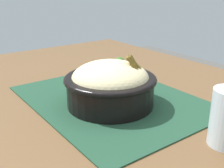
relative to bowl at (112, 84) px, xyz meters
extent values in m
cube|color=brown|center=(0.02, 0.01, -0.07)|extent=(1.28, 0.94, 0.04)
cylinder|color=brown|center=(0.60, -0.41, -0.46)|extent=(0.04, 0.04, 0.74)
cube|color=#1E422D|center=(0.03, -0.02, -0.05)|extent=(0.46, 0.36, 0.00)
cylinder|color=black|center=(0.00, 0.00, -0.02)|extent=(0.20, 0.20, 0.07)
torus|color=black|center=(0.00, 0.00, 0.01)|extent=(0.21, 0.21, 0.01)
ellipsoid|color=beige|center=(0.00, 0.00, 0.01)|extent=(0.23, 0.23, 0.08)
sphere|color=#345F25|center=(0.03, -0.05, 0.04)|extent=(0.03, 0.03, 0.03)
cylinder|color=orange|center=(0.03, -0.02, 0.03)|extent=(0.03, 0.02, 0.01)
cube|color=brown|center=(-0.04, -0.03, 0.05)|extent=(0.04, 0.04, 0.05)
cube|color=brown|center=(-0.03, -0.04, 0.05)|extent=(0.04, 0.05, 0.04)
cube|color=silver|center=(0.10, -0.08, -0.05)|extent=(0.01, 0.07, 0.00)
cube|color=silver|center=(0.09, -0.04, -0.05)|extent=(0.01, 0.01, 0.00)
cube|color=silver|center=(0.09, -0.02, -0.05)|extent=(0.02, 0.03, 0.00)
cube|color=silver|center=(0.10, 0.01, -0.05)|extent=(0.00, 0.02, 0.00)
cube|color=silver|center=(0.10, 0.01, -0.05)|extent=(0.00, 0.02, 0.00)
cube|color=silver|center=(0.09, 0.01, -0.05)|extent=(0.00, 0.02, 0.00)
cube|color=silver|center=(0.08, 0.01, -0.05)|extent=(0.00, 0.02, 0.00)
camera|label=1|loc=(-0.49, 0.36, 0.22)|focal=45.22mm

